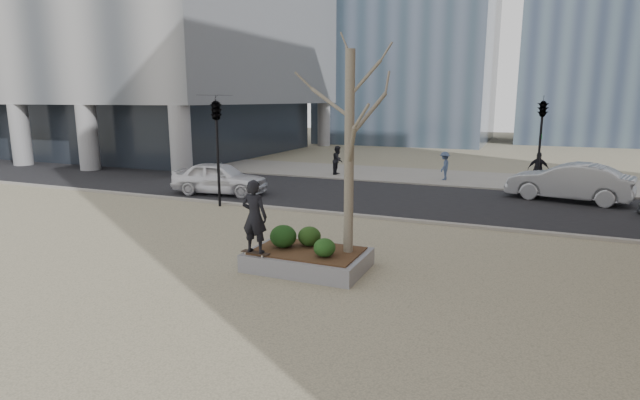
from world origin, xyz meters
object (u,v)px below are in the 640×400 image
at_px(skateboard, 255,254).
at_px(skateboarder, 254,216).
at_px(police_car, 220,178).
at_px(planter, 308,260).

distance_m(skateboard, skateboarder, 0.96).
height_order(skateboarder, police_car, skateboarder).
bearing_deg(police_car, planter, -142.05).
bearing_deg(planter, skateboard, -144.67).
height_order(planter, police_car, police_car).
bearing_deg(skateboard, skateboarder, 0.00).
bearing_deg(police_car, skateboarder, -148.98).
bearing_deg(skateboarder, planter, -145.13).
xyz_separation_m(skateboard, skateboarder, (0.00, 0.00, 0.96)).
bearing_deg(skateboard, planter, 41.22).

